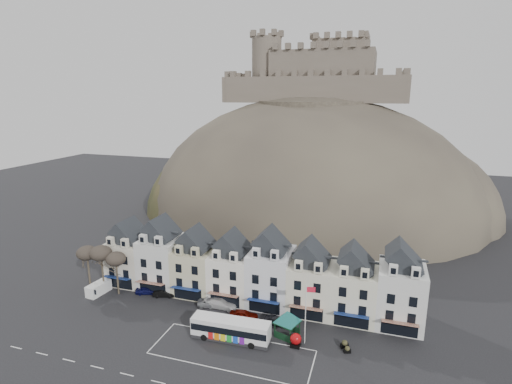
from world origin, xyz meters
TOP-DOWN VIEW (x-y plane):
  - ground at (0.00, 0.00)m, footprint 300.00×300.00m
  - coach_bay_markings at (2.00, 1.25)m, footprint 22.00×7.50m
  - townhouse_terrace at (0.15, 15.97)m, footprint 54.40×9.35m
  - castle_hill at (1.25, 68.95)m, footprint 100.00×76.00m
  - castle at (0.51, 75.93)m, footprint 50.20×22.20m
  - tree_left_far at (-29.00, 10.50)m, footprint 3.61×3.61m
  - tree_left_mid at (-26.00, 10.50)m, footprint 3.78×3.78m
  - tree_left_near at (-23.00, 10.50)m, footprint 3.43×3.43m
  - bus at (0.81, 3.87)m, footprint 11.47×3.07m
  - bus_shelter at (8.29, 7.21)m, footprint 6.03×6.03m
  - red_buoy at (10.00, 5.17)m, footprint 1.59×1.59m
  - flagpole at (11.16, 6.31)m, footprint 1.28×0.33m
  - white_van at (-26.38, 9.50)m, footprint 2.41×4.60m
  - planter_west at (17.00, 5.92)m, footprint 1.08×0.79m
  - planter_east at (16.55, 6.95)m, footprint 1.27×0.98m
  - car_navy at (-18.26, 12.00)m, footprint 4.18×2.74m
  - car_black at (-14.80, 12.00)m, footprint 4.00×2.30m
  - car_silver at (-5.60, 11.64)m, footprint 5.08×3.43m
  - car_white at (-3.96, 11.67)m, footprint 5.30×2.17m
  - car_maroon at (0.80, 9.50)m, footprint 4.61×2.29m
  - car_charcoal at (6.00, 9.50)m, footprint 3.89×1.59m

SIDE VIEW (x-z plane):
  - ground at x=0.00m, z-range 0.00..0.00m
  - coach_bay_markings at x=2.00m, z-range -0.01..0.01m
  - castle_hill at x=1.25m, z-range -33.89..34.11m
  - planter_west at x=17.00m, z-range -0.02..0.95m
  - planter_east at x=16.55m, z-range -0.02..1.11m
  - car_black at x=-14.80m, z-range 0.00..1.25m
  - car_charcoal at x=6.00m, z-range 0.00..1.26m
  - car_silver at x=-5.60m, z-range 0.00..1.31m
  - car_navy at x=-18.26m, z-range 0.00..1.32m
  - car_maroon at x=0.80m, z-range 0.00..1.51m
  - car_white at x=-3.96m, z-range 0.00..1.53m
  - red_buoy at x=10.00m, z-range 0.02..1.99m
  - white_van at x=-26.38m, z-range 0.00..2.01m
  - bus at x=0.81m, z-range 0.17..3.38m
  - bus_shelter at x=8.29m, z-range 1.11..5.14m
  - flagpole at x=11.16m, z-range 0.64..9.64m
  - townhouse_terrace at x=0.15m, z-range -0.60..11.20m
  - tree_left_near at x=-23.00m, z-range 2.64..10.47m
  - tree_left_far at x=-29.00m, z-range 2.78..11.02m
  - tree_left_mid at x=-26.00m, z-range 2.92..11.56m
  - castle at x=0.51m, z-range 29.19..51.19m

